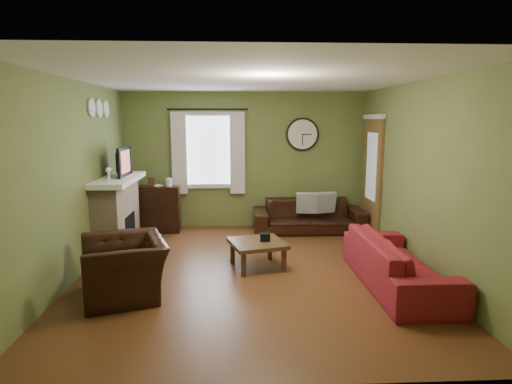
{
  "coord_description": "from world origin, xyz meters",
  "views": [
    {
      "loc": [
        -0.2,
        -5.65,
        2.07
      ],
      "look_at": [
        0.1,
        0.4,
        1.05
      ],
      "focal_mm": 30.0,
      "sensor_mm": 36.0,
      "label": 1
    }
  ],
  "objects_px": {
    "bookshelf": "(160,209)",
    "armchair": "(124,268)",
    "sofa_brown": "(308,216)",
    "coffee_table": "(257,254)",
    "sofa_red": "(397,262)"
  },
  "relations": [
    {
      "from": "bookshelf",
      "to": "armchair",
      "type": "xyz_separation_m",
      "value": [
        0.08,
        -2.93,
        -0.09
      ]
    },
    {
      "from": "sofa_brown",
      "to": "coffee_table",
      "type": "distance_m",
      "value": 2.23
    },
    {
      "from": "sofa_red",
      "to": "coffee_table",
      "type": "xyz_separation_m",
      "value": [
        -1.73,
        0.76,
        -0.12
      ]
    },
    {
      "from": "sofa_brown",
      "to": "armchair",
      "type": "height_order",
      "value": "armchair"
    },
    {
      "from": "armchair",
      "to": "coffee_table",
      "type": "bearing_deg",
      "value": 99.69
    },
    {
      "from": "bookshelf",
      "to": "armchair",
      "type": "bearing_deg",
      "value": -88.52
    },
    {
      "from": "armchair",
      "to": "coffee_table",
      "type": "relative_size",
      "value": 1.47
    },
    {
      "from": "bookshelf",
      "to": "sofa_brown",
      "type": "height_order",
      "value": "bookshelf"
    },
    {
      "from": "armchair",
      "to": "coffee_table",
      "type": "height_order",
      "value": "armchair"
    },
    {
      "from": "bookshelf",
      "to": "sofa_red",
      "type": "distance_m",
      "value": 4.43
    },
    {
      "from": "sofa_brown",
      "to": "armchair",
      "type": "relative_size",
      "value": 1.94
    },
    {
      "from": "sofa_brown",
      "to": "coffee_table",
      "type": "height_order",
      "value": "sofa_brown"
    },
    {
      "from": "bookshelf",
      "to": "coffee_table",
      "type": "bearing_deg",
      "value": -50.15
    },
    {
      "from": "bookshelf",
      "to": "coffee_table",
      "type": "distance_m",
      "value": 2.68
    },
    {
      "from": "bookshelf",
      "to": "sofa_red",
      "type": "bearing_deg",
      "value": -39.23
    }
  ]
}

